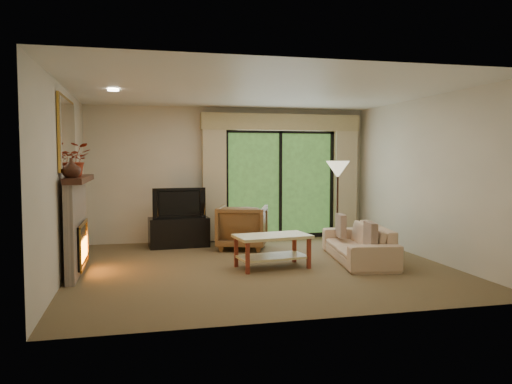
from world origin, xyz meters
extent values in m
plane|color=brown|center=(0.00, 0.00, 0.00)|extent=(5.50, 5.50, 0.00)
plane|color=white|center=(0.00, 0.00, 2.60)|extent=(5.50, 5.50, 0.00)
plane|color=beige|center=(0.00, 2.50, 1.30)|extent=(5.00, 0.00, 5.00)
plane|color=beige|center=(0.00, -2.50, 1.30)|extent=(5.00, 0.00, 5.00)
plane|color=beige|center=(-2.75, 0.00, 1.30)|extent=(0.00, 5.00, 5.00)
plane|color=beige|center=(2.75, 0.00, 1.30)|extent=(0.00, 5.00, 5.00)
cube|color=#C6B58D|center=(-0.35, 2.34, 1.20)|extent=(0.45, 0.18, 2.35)
cube|color=#C6B58D|center=(2.35, 2.34, 1.20)|extent=(0.45, 0.18, 2.35)
cube|color=tan|center=(1.00, 2.36, 2.32)|extent=(3.20, 0.24, 0.32)
cube|color=black|center=(-1.06, 1.95, 0.27)|extent=(1.10, 0.55, 0.54)
imported|color=black|center=(-1.06, 1.95, 0.81)|extent=(0.96, 0.18, 0.55)
imported|color=brown|center=(0.03, 1.49, 0.39)|extent=(1.08, 1.09, 0.79)
imported|color=#D2AD8B|center=(1.61, 0.06, 0.28)|extent=(1.05, 2.02, 0.56)
cube|color=#4D2C20|center=(1.54, -0.49, 0.49)|extent=(0.16, 0.40, 0.39)
cube|color=#4D2C20|center=(1.54, 0.62, 0.49)|extent=(0.16, 0.40, 0.39)
imported|color=#3E1F14|center=(-2.61, -0.33, 1.50)|extent=(0.25, 0.25, 0.26)
imported|color=maroon|center=(-2.61, 0.14, 1.60)|extent=(0.42, 0.37, 0.46)
camera|label=1|loc=(-1.74, -7.17, 1.64)|focal=35.00mm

